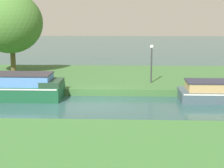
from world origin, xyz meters
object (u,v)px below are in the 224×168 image
at_px(forest_narrowboat, 1,87).
at_px(mooring_post_far, 59,82).
at_px(willow_tree_left, 9,23).
at_px(lamp_post, 152,59).

height_order(forest_narrowboat, mooring_post_far, forest_narrowboat).
bearing_deg(mooring_post_far, willow_tree_left, 131.94).
relative_size(forest_narrowboat, mooring_post_far, 13.30).
bearing_deg(willow_tree_left, mooring_post_far, -48.06).
bearing_deg(mooring_post_far, forest_narrowboat, -152.56).
bearing_deg(forest_narrowboat, mooring_post_far, 27.44).
xyz_separation_m(willow_tree_left, mooring_post_far, (4.66, -5.19, -3.49)).
height_order(forest_narrowboat, willow_tree_left, willow_tree_left).
distance_m(lamp_post, mooring_post_far, 6.10).
xyz_separation_m(forest_narrowboat, mooring_post_far, (3.08, 1.60, 0.04)).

